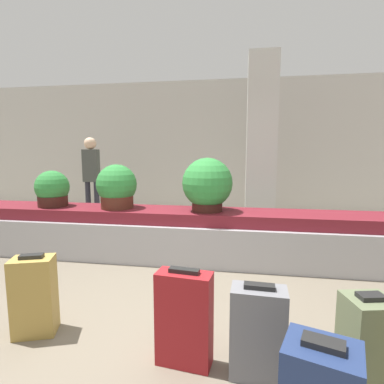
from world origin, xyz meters
TOP-DOWN VIEW (x-y plane):
  - ground_plane at (0.00, 0.00)m, footprint 18.00×18.00m
  - back_wall at (0.00, 5.16)m, footprint 18.00×0.06m
  - carousel at (0.00, 1.75)m, footprint 7.20×0.82m
  - pillar at (1.00, 3.41)m, footprint 0.53×0.53m
  - suitcase_0 at (0.79, -0.37)m, footprint 0.36×0.22m
  - suitcase_1 at (0.29, -0.34)m, footprint 0.39×0.21m
  - suitcase_3 at (-0.96, -0.19)m, footprint 0.37×0.31m
  - suitcase_4 at (1.46, -0.33)m, footprint 0.33×0.32m
  - potted_plant_0 at (0.21, 1.72)m, footprint 0.67×0.67m
  - potted_plant_1 at (-1.07, 1.74)m, footprint 0.56×0.56m
  - potted_plant_2 at (-2.07, 1.72)m, footprint 0.48×0.48m
  - traveler_0 at (-2.48, 3.67)m, footprint 0.33×0.25m

SIDE VIEW (x-z plane):
  - ground_plane at x=0.00m, z-range 0.00..0.00m
  - suitcase_4 at x=1.46m, z-range -0.01..0.58m
  - suitcase_0 at x=0.79m, z-range -0.01..0.62m
  - suitcase_3 at x=-0.96m, z-range -0.01..0.65m
  - carousel at x=0.00m, z-range -0.01..0.67m
  - suitcase_1 at x=0.29m, z-range -0.01..0.67m
  - potted_plant_2 at x=-2.07m, z-range 0.67..1.19m
  - potted_plant_1 at x=-1.07m, z-range 0.67..1.29m
  - potted_plant_0 at x=0.21m, z-range 0.68..1.39m
  - traveler_0 at x=-2.48m, z-range 0.19..1.97m
  - back_wall at x=0.00m, z-range 0.00..3.20m
  - pillar at x=1.00m, z-range 0.00..3.20m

